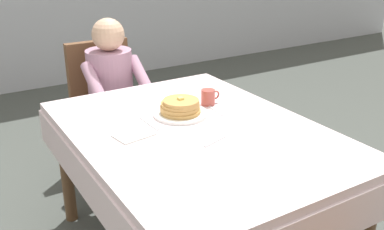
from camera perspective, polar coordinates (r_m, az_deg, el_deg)
The scene contains 10 objects.
dining_table_main at distance 2.16m, azimuth 0.50°, elevation -3.98°, with size 1.12×1.52×0.74m.
chair_diner at distance 3.17m, azimuth -11.06°, elevation 1.95°, with size 0.44×0.45×0.93m.
diner_person at distance 2.99m, azimuth -10.17°, elevation 3.58°, with size 0.40×0.43×1.12m.
plate_breakfast at distance 2.28m, azimuth -1.47°, elevation 0.15°, with size 0.28×0.28×0.02m, color white.
breakfast_stack at distance 2.26m, azimuth -1.51°, elevation 1.12°, with size 0.21×0.21×0.08m.
cup_coffee at distance 2.42m, azimuth 2.12°, elevation 2.32°, with size 0.11×0.08×0.08m.
fork_left_of_plate at distance 2.18m, azimuth -5.52°, elevation -1.12°, with size 0.18×0.01×0.01m, color silver.
knife_right_of_plate at distance 2.36m, azimuth 2.78°, elevation 0.77°, with size 0.20×0.01×0.01m, color silver.
spoon_near_edge at distance 1.99m, azimuth 3.05°, elevation -3.38°, with size 0.15×0.01×0.01m, color silver.
napkin_folded at distance 2.06m, azimuth -7.50°, elevation -2.59°, with size 0.17×0.12×0.01m, color white.
Camera 1 is at (-1.03, -1.64, 1.60)m, focal length 41.44 mm.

